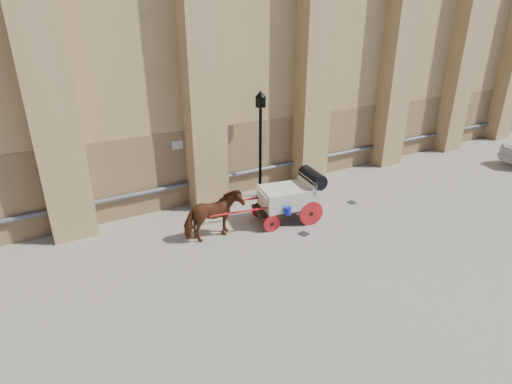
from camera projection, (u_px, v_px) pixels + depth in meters
ground at (279, 235)px, 13.69m from camera, size 90.00×90.00×0.00m
horse at (214, 216)px, 13.15m from camera, size 2.00×0.98×1.66m
carriage at (291, 195)px, 14.37m from camera, size 4.34×1.90×1.84m
street_lamp at (260, 142)px, 15.87m from camera, size 0.41×0.41×4.37m
drain_grate_near at (304, 234)px, 13.74m from camera, size 0.39×0.39×0.01m
drain_grate_far at (351, 202)px, 16.16m from camera, size 0.33×0.33×0.01m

